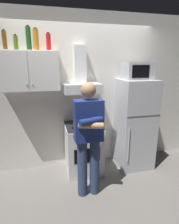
# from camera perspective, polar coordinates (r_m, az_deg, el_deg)

# --- Properties ---
(ground_plane) EXTENTS (7.00, 7.00, 0.00)m
(ground_plane) POSITION_cam_1_polar(r_m,az_deg,el_deg) (3.25, 0.00, -19.98)
(ground_plane) COLOR slate
(back_wall_tiled) EXTENTS (4.80, 0.10, 2.70)m
(back_wall_tiled) POSITION_cam_1_polar(r_m,az_deg,el_deg) (3.28, -2.49, 6.06)
(back_wall_tiled) COLOR silver
(back_wall_tiled) RESTS_ON ground_plane
(upper_cabinet) EXTENTS (0.90, 0.37, 0.60)m
(upper_cabinet) POSITION_cam_1_polar(r_m,az_deg,el_deg) (2.96, -18.40, 12.11)
(upper_cabinet) COLOR white
(stove_oven) EXTENTS (0.60, 0.62, 0.87)m
(stove_oven) POSITION_cam_1_polar(r_m,az_deg,el_deg) (3.23, -1.95, -11.29)
(stove_oven) COLOR white
(stove_oven) RESTS_ON ground_plane
(range_hood) EXTENTS (0.60, 0.44, 0.75)m
(range_hood) POSITION_cam_1_polar(r_m,az_deg,el_deg) (3.02, -2.65, 9.99)
(range_hood) COLOR white
(refrigerator) EXTENTS (0.60, 0.62, 1.60)m
(refrigerator) POSITION_cam_1_polar(r_m,az_deg,el_deg) (3.39, 13.95, -3.69)
(refrigerator) COLOR silver
(refrigerator) RESTS_ON ground_plane
(microwave) EXTENTS (0.48, 0.37, 0.28)m
(microwave) POSITION_cam_1_polar(r_m,az_deg,el_deg) (3.23, 14.87, 12.39)
(microwave) COLOR #B7BABF
(microwave) RESTS_ON refrigerator
(person_standing) EXTENTS (0.38, 0.33, 1.64)m
(person_standing) POSITION_cam_1_polar(r_m,az_deg,el_deg) (2.48, -0.30, -7.82)
(person_standing) COLOR navy
(person_standing) RESTS_ON ground_plane
(bottle_beer_brown) EXTENTS (0.06, 0.06, 0.28)m
(bottle_beer_brown) POSITION_cam_1_polar(r_m,az_deg,el_deg) (3.04, -25.17, 19.73)
(bottle_beer_brown) COLOR brown
(bottle_beer_brown) RESTS_ON upper_cabinet
(bottle_soda_red) EXTENTS (0.07, 0.07, 0.26)m
(bottle_soda_red) POSITION_cam_1_polar(r_m,az_deg,el_deg) (3.00, -12.78, 20.66)
(bottle_soda_red) COLOR red
(bottle_soda_red) RESTS_ON upper_cabinet
(bottle_olive_oil) EXTENTS (0.06, 0.06, 0.22)m
(bottle_olive_oil) POSITION_cam_1_polar(r_m,az_deg,el_deg) (3.03, -22.17, 19.50)
(bottle_olive_oil) COLOR #4C6B19
(bottle_olive_oil) RESTS_ON upper_cabinet
(bottle_liquor_amber) EXTENTS (0.08, 0.08, 0.31)m
(bottle_liquor_amber) POSITION_cam_1_polar(r_m,az_deg,el_deg) (2.97, -16.51, 20.97)
(bottle_liquor_amber) COLOR #B7721E
(bottle_liquor_amber) RESTS_ON upper_cabinet
(bottle_wine_green) EXTENTS (0.07, 0.07, 0.35)m
(bottle_wine_green) POSITION_cam_1_polar(r_m,az_deg,el_deg) (3.01, -18.62, 21.06)
(bottle_wine_green) COLOR #19471E
(bottle_wine_green) RESTS_ON upper_cabinet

